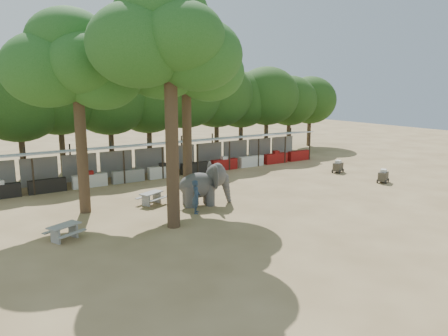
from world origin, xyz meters
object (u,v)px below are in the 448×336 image
yard_tree_center (165,38)px  elephant (205,184)px  yard_tree_back (182,58)px  yard_tree_left (73,62)px  picnic_table_far (151,196)px  cart_back (338,166)px  picnic_table_near (64,230)px  cart_front (383,176)px  handler (196,197)px

yard_tree_center → elephant: 9.10m
yard_tree_back → yard_tree_left: bearing=170.5°
picnic_table_far → cart_back: size_ratio=1.56×
yard_tree_back → elephant: yard_tree_back is taller
picnic_table_far → picnic_table_near: bearing=-174.1°
yard_tree_center → elephant: bearing=35.3°
yard_tree_left → yard_tree_center: yard_tree_center is taller
picnic_table_far → cart_front: (16.51, -3.90, 0.01)m
yard_tree_left → picnic_table_near: (-1.94, -4.13, -7.72)m
elephant → picnic_table_far: elephant is taller
elephant → cart_back: 14.10m
picnic_table_near → cart_front: size_ratio=1.58×
handler → cart_back: (15.23, 3.53, -0.45)m
yard_tree_back → handler: size_ratio=6.05×
yard_tree_back → elephant: bearing=-68.4°
yard_tree_back → cart_front: (14.43, -3.60, -8.05)m
yard_tree_back → elephant: (0.58, -1.47, -7.30)m
yard_tree_center → handler: yard_tree_center is taller
picnic_table_far → cart_back: cart_back is taller
picnic_table_near → elephant: bearing=-13.6°
cart_front → cart_back: 4.36m
elephant → handler: (-1.33, -1.30, -0.30)m
handler → cart_front: 15.21m
yard_tree_center → cart_front: bearing=1.3°
yard_tree_left → yard_tree_back: yard_tree_back is taller
yard_tree_center → yard_tree_back: size_ratio=1.06×
yard_tree_back → elephant: 7.47m
picnic_table_far → cart_front: 16.96m
handler → picnic_table_far: handler is taller
yard_tree_back → handler: 8.13m
picnic_table_far → yard_tree_left: bearing=145.4°
yard_tree_left → picnic_table_near: yard_tree_left is taller
cart_front → picnic_table_near: bearing=155.2°
yard_tree_back → cart_front: size_ratio=9.54×
cart_back → yard_tree_center: bearing=174.0°
yard_tree_center → picnic_table_far: yard_tree_center is taller
cart_back → handler: bearing=171.8°
yard_tree_center → cart_front: size_ratio=10.11×
yard_tree_center → cart_back: 20.11m
elephant → cart_front: bearing=8.1°
yard_tree_left → picnic_table_far: bearing=-10.1°
picnic_table_near → cart_front: (22.37, -0.46, 0.01)m
yard_tree_center → picnic_table_near: bearing=170.1°
yard_tree_center → handler: size_ratio=6.41×
picnic_table_near → cart_back: size_ratio=1.58×
picnic_table_near → picnic_table_far: bearing=5.8°
picnic_table_near → yard_tree_left: bearing=40.2°
yard_tree_back → cart_back: (14.48, 0.76, -8.05)m
yard_tree_center → elephant: size_ratio=3.61×
yard_tree_left → picnic_table_far: 8.69m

